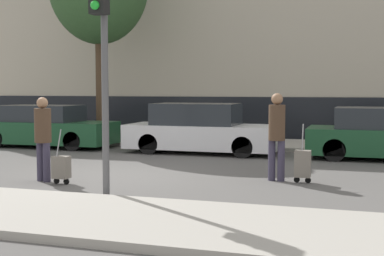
{
  "coord_description": "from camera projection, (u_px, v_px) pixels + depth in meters",
  "views": [
    {
      "loc": [
        5.08,
        -10.58,
        1.91
      ],
      "look_at": [
        1.13,
        1.8,
        0.95
      ],
      "focal_mm": 50.0,
      "sensor_mm": 36.0,
      "label": 1
    }
  ],
  "objects": [
    {
      "name": "parked_car_2",
      "position": [
        382.0,
        135.0,
        14.38
      ],
      "size": [
        3.97,
        1.8,
        1.4
      ],
      "color": "#194728",
      "rests_on": "ground_plane"
    },
    {
      "name": "pedestrian_right",
      "position": [
        277.0,
        131.0,
        11.01
      ],
      "size": [
        0.35,
        0.34,
        1.82
      ],
      "rotation": [
        0.0,
        0.0,
        2.99
      ],
      "color": "#383347",
      "rests_on": "ground_plane"
    },
    {
      "name": "parked_car_0",
      "position": [
        46.0,
        127.0,
        17.49
      ],
      "size": [
        4.5,
        1.73,
        1.37
      ],
      "color": "#194728",
      "rests_on": "ground_plane"
    },
    {
      "name": "ground_plane",
      "position": [
        118.0,
        176.0,
        11.74
      ],
      "size": [
        80.0,
        80.0,
        0.0
      ],
      "primitive_type": "plane",
      "color": "#565451"
    },
    {
      "name": "sidewalk_far",
      "position": [
        207.0,
        142.0,
        18.38
      ],
      "size": [
        28.0,
        3.0,
        0.12
      ],
      "color": "#A39E93",
      "rests_on": "ground_plane"
    },
    {
      "name": "pedestrian_left",
      "position": [
        43.0,
        134.0,
        10.95
      ],
      "size": [
        0.34,
        0.34,
        1.73
      ],
      "rotation": [
        0.0,
        0.0,
        2.82
      ],
      "color": "#383347",
      "rests_on": "ground_plane"
    },
    {
      "name": "traffic_light",
      "position": [
        102.0,
        35.0,
        9.03
      ],
      "size": [
        0.28,
        0.47,
        3.95
      ],
      "color": "#515154",
      "rests_on": "ground_plane"
    },
    {
      "name": "parked_car_1",
      "position": [
        200.0,
        130.0,
        15.83
      ],
      "size": [
        4.49,
        1.71,
        1.47
      ],
      "color": "silver",
      "rests_on": "ground_plane"
    },
    {
      "name": "trolley_left",
      "position": [
        61.0,
        167.0,
        10.67
      ],
      "size": [
        0.34,
        0.29,
        1.1
      ],
      "color": "slate",
      "rests_on": "ground_plane"
    },
    {
      "name": "trolley_right",
      "position": [
        303.0,
        164.0,
        10.81
      ],
      "size": [
        0.34,
        0.29,
        1.2
      ],
      "color": "slate",
      "rests_on": "ground_plane"
    },
    {
      "name": "sidewalk_near",
      "position": [
        11.0,
        210.0,
        8.17
      ],
      "size": [
        28.0,
        2.5,
        0.12
      ],
      "color": "#A39E93",
      "rests_on": "ground_plane"
    }
  ]
}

